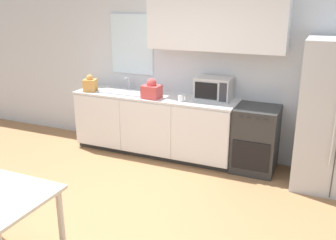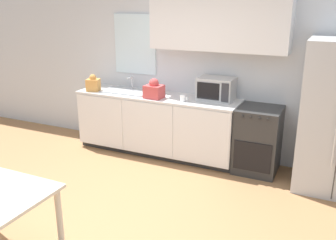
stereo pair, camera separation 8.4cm
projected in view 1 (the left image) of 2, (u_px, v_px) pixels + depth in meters
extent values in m
plane|color=#9E7047|center=(110.00, 226.00, 3.90)|extent=(12.00, 12.00, 0.00)
cube|color=silver|center=(190.00, 64.00, 5.50)|extent=(12.00, 0.06, 2.70)
cube|color=silver|center=(132.00, 44.00, 5.74)|extent=(0.71, 0.04, 0.91)
cube|color=white|center=(216.00, 25.00, 4.99)|extent=(1.90, 0.32, 0.67)
cube|color=#333333|center=(156.00, 149.00, 5.79)|extent=(2.45, 0.55, 0.08)
cube|color=white|center=(154.00, 123.00, 5.63)|extent=(2.45, 0.61, 0.80)
cube|color=white|center=(97.00, 122.00, 5.67)|extent=(0.80, 0.01, 0.78)
cube|color=white|center=(145.00, 129.00, 5.36)|extent=(0.80, 0.01, 0.78)
cube|color=white|center=(199.00, 137.00, 5.05)|extent=(0.80, 0.01, 0.78)
cube|color=silver|center=(154.00, 96.00, 5.50)|extent=(2.47, 0.64, 0.03)
cube|color=#2D2D2D|center=(256.00, 139.00, 5.07)|extent=(0.57, 0.59, 0.89)
cube|color=black|center=(250.00, 156.00, 4.85)|extent=(0.49, 0.01, 0.39)
cylinder|color=#262626|center=(241.00, 116.00, 4.74)|extent=(0.03, 0.02, 0.03)
cylinder|color=#262626|center=(249.00, 117.00, 4.71)|extent=(0.03, 0.02, 0.03)
cylinder|color=#262626|center=(258.00, 118.00, 4.66)|extent=(0.03, 0.02, 0.03)
cylinder|color=#262626|center=(266.00, 119.00, 4.62)|extent=(0.03, 0.02, 0.03)
cylinder|color=silver|center=(335.00, 123.00, 4.12)|extent=(0.02, 0.02, 1.01)
cube|color=#B7BABC|center=(124.00, 91.00, 5.69)|extent=(0.74, 0.40, 0.02)
cylinder|color=silver|center=(129.00, 83.00, 5.80)|extent=(0.02, 0.02, 0.19)
cylinder|color=silver|center=(127.00, 78.00, 5.71)|extent=(0.02, 0.14, 0.02)
cube|color=#B7BABC|center=(214.00, 89.00, 5.21)|extent=(0.49, 0.34, 0.32)
cube|color=black|center=(206.00, 91.00, 5.08)|extent=(0.32, 0.01, 0.23)
cube|color=#2D2D33|center=(223.00, 93.00, 4.99)|extent=(0.10, 0.01, 0.26)
cylinder|color=white|center=(181.00, 98.00, 5.16)|extent=(0.08, 0.08, 0.09)
torus|color=white|center=(185.00, 98.00, 5.14)|extent=(0.02, 0.07, 0.07)
cube|color=#D14C4C|center=(152.00, 92.00, 5.32)|extent=(0.26, 0.23, 0.18)
sphere|color=#D14C4C|center=(152.00, 83.00, 5.28)|extent=(0.15, 0.15, 0.14)
cube|color=#DB994C|center=(90.00, 85.00, 5.72)|extent=(0.23, 0.21, 0.18)
sphere|color=#DB994C|center=(90.00, 78.00, 5.68)|extent=(0.13, 0.13, 0.10)
cylinder|color=beige|center=(61.00, 224.00, 3.33)|extent=(0.06, 0.06, 0.69)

